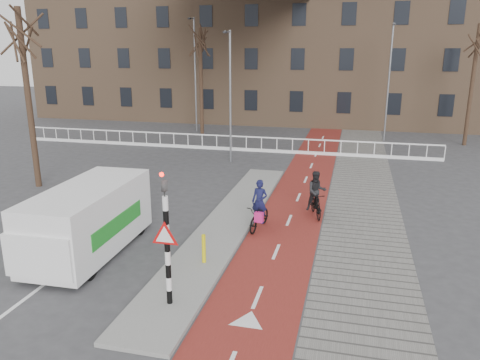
# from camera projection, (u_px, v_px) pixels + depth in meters

# --- Properties ---
(ground) EXTENTS (120.00, 120.00, 0.00)m
(ground) POSITION_uv_depth(u_px,v_px,m) (215.00, 274.00, 13.80)
(ground) COLOR #38383A
(ground) RESTS_ON ground
(bike_lane) EXTENTS (2.50, 60.00, 0.01)m
(bike_lane) POSITION_uv_depth(u_px,v_px,m) (303.00, 185.00, 22.80)
(bike_lane) COLOR maroon
(bike_lane) RESTS_ON ground
(sidewalk) EXTENTS (3.00, 60.00, 0.01)m
(sidewalk) POSITION_uv_depth(u_px,v_px,m) (363.00, 189.00, 22.16)
(sidewalk) COLOR slate
(sidewalk) RESTS_ON ground
(curb_island) EXTENTS (1.80, 16.00, 0.12)m
(curb_island) POSITION_uv_depth(u_px,v_px,m) (228.00, 223.00, 17.69)
(curb_island) COLOR gray
(curb_island) RESTS_ON ground
(traffic_signal) EXTENTS (0.80, 0.80, 3.68)m
(traffic_signal) POSITION_uv_depth(u_px,v_px,m) (166.00, 236.00, 11.51)
(traffic_signal) COLOR black
(traffic_signal) RESTS_ON curb_island
(bollard) EXTENTS (0.12, 0.12, 0.90)m
(bollard) POSITION_uv_depth(u_px,v_px,m) (204.00, 249.00, 14.20)
(bollard) COLOR #D5C50B
(bollard) RESTS_ON curb_island
(cyclist_near) EXTENTS (0.89, 1.84, 1.86)m
(cyclist_near) POSITION_uv_depth(u_px,v_px,m) (259.00, 213.00, 17.13)
(cyclist_near) COLOR black
(cyclist_near) RESTS_ON bike_lane
(cyclist_far) EXTENTS (0.96, 1.76, 1.84)m
(cyclist_far) POSITION_uv_depth(u_px,v_px,m) (316.00, 198.00, 18.36)
(cyclist_far) COLOR black
(cyclist_far) RESTS_ON bike_lane
(van) EXTENTS (2.18, 5.19, 2.21)m
(van) POSITION_uv_depth(u_px,v_px,m) (89.00, 219.00, 15.00)
(van) COLOR white
(van) RESTS_ON ground
(railing) EXTENTS (28.00, 0.10, 0.99)m
(railing) POSITION_uv_depth(u_px,v_px,m) (217.00, 145.00, 30.76)
(railing) COLOR silver
(railing) RESTS_ON ground
(townhouse_row) EXTENTS (46.00, 10.00, 15.90)m
(townhouse_row) POSITION_uv_depth(u_px,v_px,m) (284.00, 33.00, 42.28)
(townhouse_row) COLOR #7F6047
(townhouse_row) RESTS_ON ground
(tree_left) EXTENTS (0.28, 0.28, 8.22)m
(tree_left) POSITION_uv_depth(u_px,v_px,m) (29.00, 101.00, 21.54)
(tree_left) COLOR black
(tree_left) RESTS_ON ground
(tree_mid) EXTENTS (0.27, 0.27, 7.89)m
(tree_mid) POSITION_uv_depth(u_px,v_px,m) (201.00, 82.00, 35.41)
(tree_mid) COLOR black
(tree_mid) RESTS_ON ground
(tree_right) EXTENTS (0.26, 0.26, 8.00)m
(tree_right) POSITION_uv_depth(u_px,v_px,m) (472.00, 86.00, 31.16)
(tree_right) COLOR black
(tree_right) RESTS_ON ground
(streetlight_near) EXTENTS (0.12, 0.12, 7.40)m
(streetlight_near) POSITION_uv_depth(u_px,v_px,m) (230.00, 98.00, 26.50)
(streetlight_near) COLOR slate
(streetlight_near) RESTS_ON ground
(streetlight_left) EXTENTS (0.12, 0.12, 8.70)m
(streetlight_left) POSITION_uv_depth(u_px,v_px,m) (195.00, 76.00, 36.53)
(streetlight_left) COLOR slate
(streetlight_left) RESTS_ON ground
(streetlight_right) EXTENTS (0.12, 0.12, 8.11)m
(streetlight_right) POSITION_uv_depth(u_px,v_px,m) (389.00, 84.00, 32.73)
(streetlight_right) COLOR slate
(streetlight_right) RESTS_ON ground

